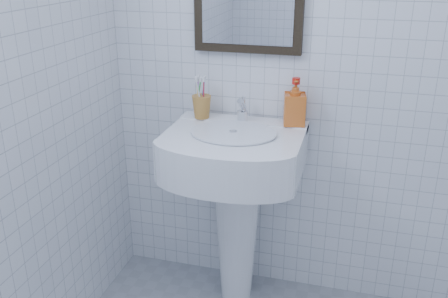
% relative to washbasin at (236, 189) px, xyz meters
% --- Properties ---
extents(wall_back, '(2.20, 0.02, 2.50)m').
position_rel_washbasin_xyz_m(wall_back, '(0.42, 0.21, 0.62)').
color(wall_back, white).
rests_on(wall_back, ground).
extents(washbasin, '(0.61, 0.45, 0.94)m').
position_rel_washbasin_xyz_m(washbasin, '(0.00, 0.00, 0.00)').
color(washbasin, white).
rests_on(washbasin, ground).
extents(faucet, '(0.05, 0.11, 0.12)m').
position_rel_washbasin_xyz_m(faucet, '(0.00, 0.11, 0.35)').
color(faucet, silver).
rests_on(faucet, washbasin).
extents(toothbrush_cup, '(0.09, 0.09, 0.11)m').
position_rel_washbasin_xyz_m(toothbrush_cup, '(-0.20, 0.11, 0.36)').
color(toothbrush_cup, '#B37930').
rests_on(toothbrush_cup, washbasin).
extents(soap_dispenser, '(0.11, 0.12, 0.21)m').
position_rel_washbasin_xyz_m(soap_dispenser, '(0.24, 0.13, 0.41)').
color(soap_dispenser, '#CD4814').
rests_on(soap_dispenser, washbasin).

